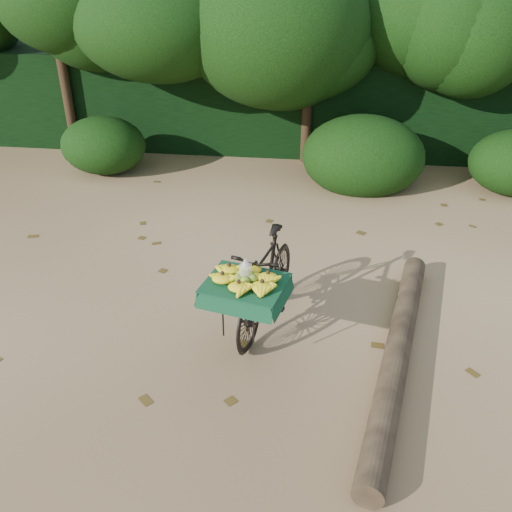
# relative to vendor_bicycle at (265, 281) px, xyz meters

# --- Properties ---
(ground) EXTENTS (80.00, 80.00, 0.00)m
(ground) POSITION_rel_vendor_bicycle_xyz_m (-0.33, -0.23, -0.52)
(ground) COLOR tan
(ground) RESTS_ON ground
(vendor_bicycle) EXTENTS (0.97, 1.84, 1.02)m
(vendor_bicycle) POSITION_rel_vendor_bicycle_xyz_m (0.00, 0.00, 0.00)
(vendor_bicycle) COLOR black
(vendor_bicycle) RESTS_ON ground
(fallen_log) EXTENTS (0.98, 3.40, 0.25)m
(fallen_log) POSITION_rel_vendor_bicycle_xyz_m (1.35, -0.48, -0.40)
(fallen_log) COLOR brown
(fallen_log) RESTS_ON ground
(hedge_backdrop) EXTENTS (26.00, 1.80, 1.80)m
(hedge_backdrop) POSITION_rel_vendor_bicycle_xyz_m (-0.33, 6.07, 0.38)
(hedge_backdrop) COLOR black
(hedge_backdrop) RESTS_ON ground
(tree_row) EXTENTS (14.50, 2.00, 4.00)m
(tree_row) POSITION_rel_vendor_bicycle_xyz_m (-0.98, 5.27, 1.48)
(tree_row) COLOR black
(tree_row) RESTS_ON ground
(bush_clumps) EXTENTS (8.80, 1.70, 0.90)m
(bush_clumps) POSITION_rel_vendor_bicycle_xyz_m (0.17, 4.07, -0.07)
(bush_clumps) COLOR black
(bush_clumps) RESTS_ON ground
(leaf_litter) EXTENTS (7.00, 7.30, 0.01)m
(leaf_litter) POSITION_rel_vendor_bicycle_xyz_m (-0.33, 0.42, -0.52)
(leaf_litter) COLOR #503B15
(leaf_litter) RESTS_ON ground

